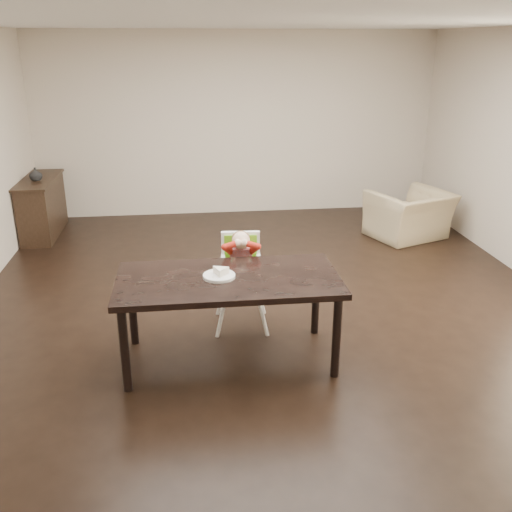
{
  "coord_description": "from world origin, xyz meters",
  "views": [
    {
      "loc": [
        -0.79,
        -5.18,
        2.54
      ],
      "look_at": [
        -0.22,
        -0.59,
        0.79
      ],
      "focal_mm": 40.0,
      "sensor_mm": 36.0,
      "label": 1
    }
  ],
  "objects": [
    {
      "name": "plate",
      "position": [
        -0.56,
        -0.93,
        0.78
      ],
      "size": [
        0.34,
        0.34,
        0.08
      ],
      "rotation": [
        0.0,
        0.0,
        0.39
      ],
      "color": "white",
      "rests_on": "dining_table"
    },
    {
      "name": "room_walls",
      "position": [
        0.0,
        0.0,
        1.86
      ],
      "size": [
        6.02,
        7.02,
        2.71
      ],
      "color": "beige",
      "rests_on": "ground"
    },
    {
      "name": "armchair",
      "position": [
        2.2,
        1.95,
        0.43
      ],
      "size": [
        1.15,
        0.95,
        0.86
      ],
      "primitive_type": "imported",
      "rotation": [
        0.0,
        0.0,
        3.51
      ],
      "color": "tan",
      "rests_on": "ground"
    },
    {
      "name": "sideboard",
      "position": [
        -2.78,
        2.7,
        0.4
      ],
      "size": [
        0.44,
        1.26,
        0.79
      ],
      "color": "black",
      "rests_on": "ground"
    },
    {
      "name": "high_chair",
      "position": [
        -0.32,
        -0.32,
        0.66
      ],
      "size": [
        0.42,
        0.42,
        0.94
      ],
      "rotation": [
        0.0,
        0.0,
        -0.07
      ],
      "color": "white",
      "rests_on": "ground"
    },
    {
      "name": "vase",
      "position": [
        -2.78,
        2.59,
        0.87
      ],
      "size": [
        0.21,
        0.22,
        0.17
      ],
      "primitive_type": "imported",
      "rotation": [
        0.0,
        0.0,
        -0.31
      ],
      "color": "#99999E",
      "rests_on": "sideboard"
    },
    {
      "name": "ground",
      "position": [
        0.0,
        0.0,
        0.0
      ],
      "size": [
        7.0,
        7.0,
        0.0
      ],
      "primitive_type": "plane",
      "color": "black",
      "rests_on": "ground"
    },
    {
      "name": "dining_table",
      "position": [
        -0.49,
        -0.94,
        0.67
      ],
      "size": [
        1.8,
        0.9,
        0.75
      ],
      "color": "black",
      "rests_on": "ground"
    }
  ]
}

